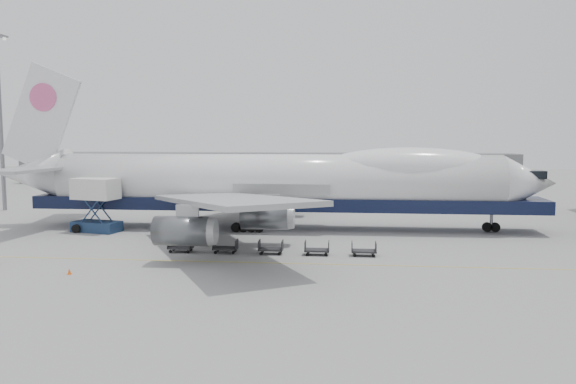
# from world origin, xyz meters

# --- Properties ---
(ground) EXTENTS (260.00, 260.00, 0.00)m
(ground) POSITION_xyz_m (0.00, 0.00, 0.00)
(ground) COLOR gray
(ground) RESTS_ON ground
(apron_line) EXTENTS (60.00, 0.15, 0.01)m
(apron_line) POSITION_xyz_m (0.00, -6.00, 0.01)
(apron_line) COLOR gold
(apron_line) RESTS_ON ground
(hangar) EXTENTS (110.00, 8.00, 7.00)m
(hangar) POSITION_xyz_m (-10.00, 70.00, 3.50)
(hangar) COLOR slate
(hangar) RESTS_ON ground
(floodlight_mast) EXTENTS (2.40, 2.40, 25.43)m
(floodlight_mast) POSITION_xyz_m (-42.00, 24.00, 14.27)
(floodlight_mast) COLOR slate
(floodlight_mast) RESTS_ON ground
(airliner) EXTENTS (67.00, 55.30, 19.98)m
(airliner) POSITION_xyz_m (0.64, 12.00, 5.62)
(airliner) COLOR white
(airliner) RESTS_ON ground
(catering_truck) EXTENTS (5.92, 4.64, 6.20)m
(catering_truck) POSITION_xyz_m (-20.46, 7.75, 3.46)
(catering_truck) COLOR navy
(catering_truck) RESTS_ON ground
(traffic_cone) EXTENTS (0.34, 0.34, 0.50)m
(traffic_cone) POSITION_xyz_m (-14.08, -11.53, 0.24)
(traffic_cone) COLOR #E95A0C
(traffic_cone) RESTS_ON ground
(dolly_0) EXTENTS (2.30, 1.35, 1.30)m
(dolly_0) POSITION_xyz_m (-7.57, -2.29, 0.53)
(dolly_0) COLOR #2D2D30
(dolly_0) RESTS_ON ground
(dolly_1) EXTENTS (2.30, 1.35, 1.30)m
(dolly_1) POSITION_xyz_m (-3.21, -2.29, 0.53)
(dolly_1) COLOR #2D2D30
(dolly_1) RESTS_ON ground
(dolly_2) EXTENTS (2.30, 1.35, 1.30)m
(dolly_2) POSITION_xyz_m (1.15, -2.29, 0.53)
(dolly_2) COLOR #2D2D30
(dolly_2) RESTS_ON ground
(dolly_3) EXTENTS (2.30, 1.35, 1.30)m
(dolly_3) POSITION_xyz_m (5.52, -2.29, 0.53)
(dolly_3) COLOR #2D2D30
(dolly_3) RESTS_ON ground
(dolly_4) EXTENTS (2.30, 1.35, 1.30)m
(dolly_4) POSITION_xyz_m (9.88, -2.29, 0.53)
(dolly_4) COLOR #2D2D30
(dolly_4) RESTS_ON ground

